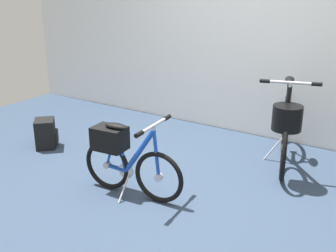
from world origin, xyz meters
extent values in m
plane|color=#2D3D51|center=(0.00, 0.00, 0.00)|extent=(6.87, 6.87, 0.00)
cube|color=white|center=(0.00, 1.94, 1.34)|extent=(6.87, 0.10, 2.67)
torus|color=black|center=(0.03, -0.05, 0.22)|extent=(0.45, 0.08, 0.45)
cylinder|color=#B7B7BC|center=(0.03, -0.05, 0.22)|extent=(0.06, 0.06, 0.06)
torus|color=black|center=(-0.48, -0.09, 0.22)|extent=(0.45, 0.08, 0.45)
cylinder|color=#B7B7BC|center=(-0.48, -0.09, 0.22)|extent=(0.06, 0.06, 0.06)
cylinder|color=#1947B2|center=(-0.38, -0.08, 0.22)|extent=(0.20, 0.05, 0.05)
cylinder|color=#1947B2|center=(-0.15, -0.06, 0.42)|extent=(0.32, 0.07, 0.44)
cylinder|color=#1947B2|center=(-0.33, -0.08, 0.40)|extent=(0.12, 0.05, 0.38)
cylinder|color=#1947B2|center=(-0.38, -0.08, 0.22)|extent=(0.20, 0.04, 0.04)
cylinder|color=#1947B2|center=(0.01, -0.05, 0.43)|extent=(0.07, 0.03, 0.41)
cylinder|color=#1947B2|center=(-0.43, -0.09, 0.40)|extent=(0.14, 0.03, 0.36)
ellipsoid|color=black|center=(-0.37, -0.08, 0.60)|extent=(0.23, 0.11, 0.05)
cylinder|color=#B7B7BC|center=(-0.01, -0.05, 0.65)|extent=(0.03, 0.03, 0.04)
cylinder|color=#B7B7BC|center=(-0.01, -0.05, 0.67)|extent=(0.06, 0.44, 0.03)
cylinder|color=black|center=(0.01, -0.27, 0.67)|extent=(0.04, 0.09, 0.04)
cylinder|color=black|center=(-0.03, 0.17, 0.67)|extent=(0.04, 0.09, 0.04)
cylinder|color=#B7B7BC|center=(-0.29, -0.07, 0.21)|extent=(0.14, 0.03, 0.14)
cylinder|color=#B7B7BC|center=(-0.24, -0.16, 0.10)|extent=(0.03, 0.19, 0.21)
cube|color=black|center=(-0.44, -0.09, 0.48)|extent=(0.30, 0.22, 0.20)
torus|color=black|center=(0.74, 0.94, 0.31)|extent=(0.22, 0.60, 0.61)
cylinder|color=#B7B7BC|center=(0.74, 0.94, 0.31)|extent=(0.07, 0.07, 0.06)
torus|color=black|center=(0.53, 1.61, 0.31)|extent=(0.22, 0.60, 0.61)
cylinder|color=#B7B7BC|center=(0.53, 1.61, 0.31)|extent=(0.07, 0.07, 0.06)
cylinder|color=black|center=(0.57, 1.48, 0.30)|extent=(0.11, 0.27, 0.05)
cylinder|color=black|center=(0.67, 1.18, 0.57)|extent=(0.16, 0.41, 0.59)
cylinder|color=black|center=(0.60, 1.41, 0.54)|extent=(0.08, 0.15, 0.51)
cylinder|color=black|center=(0.57, 1.48, 0.30)|extent=(0.10, 0.26, 0.04)
cylinder|color=black|center=(0.73, 0.97, 0.58)|extent=(0.05, 0.09, 0.55)
cylinder|color=black|center=(0.56, 1.54, 0.55)|extent=(0.07, 0.17, 0.50)
ellipsoid|color=black|center=(0.58, 1.46, 0.82)|extent=(0.15, 0.24, 0.05)
cylinder|color=#B7B7BC|center=(0.73, 0.99, 0.88)|extent=(0.03, 0.03, 0.04)
cylinder|color=#B7B7BC|center=(0.73, 0.99, 0.90)|extent=(0.43, 0.16, 0.03)
cylinder|color=black|center=(0.52, 0.93, 0.90)|extent=(0.10, 0.06, 0.04)
cylinder|color=black|center=(0.94, 1.06, 0.90)|extent=(0.10, 0.06, 0.04)
cylinder|color=#B7B7BC|center=(0.61, 1.36, 0.29)|extent=(0.06, 0.14, 0.14)
cylinder|color=#B7B7BC|center=(0.54, 1.28, 0.14)|extent=(0.19, 0.07, 0.28)
cylinder|color=black|center=(0.76, 0.87, 0.61)|extent=(0.33, 0.33, 0.22)
cube|color=black|center=(-1.69, 0.27, 0.16)|extent=(0.32, 0.32, 0.32)
cube|color=black|center=(-1.61, 0.35, 0.11)|extent=(0.14, 0.14, 0.14)
camera|label=1|loc=(1.76, -2.58, 1.75)|focal=44.56mm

